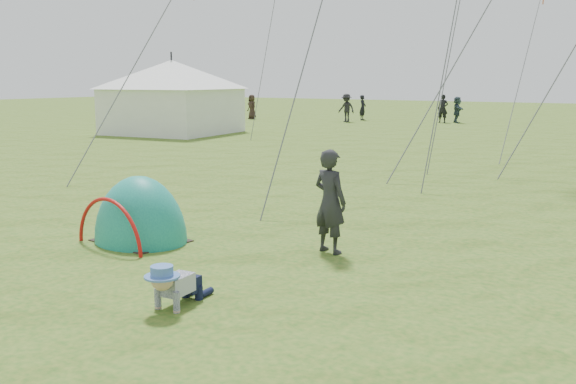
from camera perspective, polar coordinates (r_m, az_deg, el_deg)
The scene contains 11 objects.
ground at distance 8.70m, azimuth -13.99°, elevation -7.98°, with size 140.00×140.00×0.00m, color #255818.
crawling_toddler at distance 7.68m, azimuth -10.10°, elevation -8.04°, with size 0.52×0.74×0.57m, color black, non-canonical shape.
popup_tent at distance 10.90m, azimuth -12.94°, elevation -4.27°, with size 1.68×1.39×2.18m, color #14756F.
standing_adult at distance 9.79m, azimuth 3.76°, elevation -0.84°, with size 0.58×0.38×1.60m, color #252529.
event_marquee at distance 32.11m, azimuth -10.24°, elevation 8.55°, with size 5.52×5.52×3.80m, color white, non-canonical shape.
crowd_person_0 at distance 42.09m, azimuth 6.66°, elevation 7.47°, with size 0.59×0.38×1.61m, color black.
crowd_person_3 at distance 40.19m, azimuth 5.22°, elevation 7.46°, with size 1.12×0.64×1.73m, color black.
crowd_person_4 at distance 43.14m, azimuth -3.23°, elevation 7.57°, with size 0.78×0.51×1.60m, color #2E211B.
crowd_person_5 at distance 37.98m, azimuth -8.21°, elevation 7.18°, with size 1.52×0.48×1.64m, color #2E3744.
crowd_person_6 at distance 40.37m, azimuth 13.60°, elevation 7.22°, with size 0.62×0.41×1.71m, color black.
crowd_person_11 at distance 40.47m, azimuth 14.80°, elevation 7.09°, with size 1.47×0.47×1.59m, color #2F4049.
Camera 1 is at (6.04, -5.67, 2.65)m, focal length 40.00 mm.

